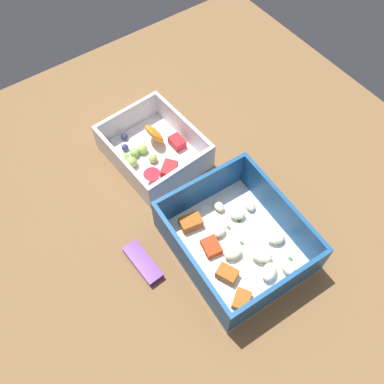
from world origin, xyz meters
The scene contains 4 objects.
table_surface centered at (0.00, 0.00, 1.00)cm, with size 80.00×80.00×2.00cm, color brown.
pasta_container centered at (-11.48, 1.08, 4.17)cm, with size 19.85×17.31×6.92cm.
fruit_bowl centered at (9.58, 1.71, 3.76)cm, with size 16.53×13.98×5.22cm.
candy_bar centered at (-5.78, 13.47, 2.60)cm, with size 7.00×2.40×1.20cm, color #51197A.
Camera 1 is at (-28.59, 21.09, 58.09)cm, focal length 38.71 mm.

